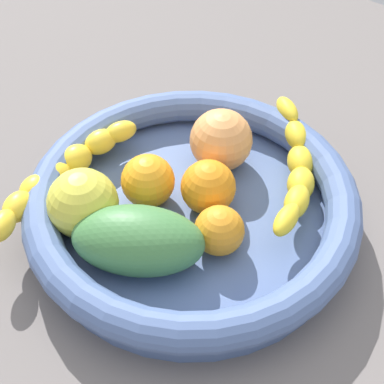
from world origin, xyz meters
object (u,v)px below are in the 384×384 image
object	(u,v)px
fruit_bowl	(192,206)
banana_draped_left	(59,175)
banana_draped_right	(296,168)
orange_mid_right	(208,187)
orange_mid_left	(219,231)
apple_yellow	(83,203)
orange_front	(148,181)
mango_green	(140,242)
peach_blush	(221,140)

from	to	relation	value
fruit_bowl	banana_draped_left	bearing A→B (deg)	25.88
banana_draped_right	orange_mid_right	distance (cm)	10.39
banana_draped_left	orange_mid_left	size ratio (longest dim) A/B	4.34
banana_draped_left	orange_mid_left	world-z (taller)	orange_mid_left
fruit_bowl	apple_yellow	world-z (taller)	apple_yellow
banana_draped_right	apple_yellow	bearing A→B (deg)	53.14
orange_front	mango_green	bearing A→B (deg)	125.89
mango_green	peach_blush	distance (cm)	16.80
fruit_bowl	orange_mid_left	distance (cm)	5.94
fruit_bowl	peach_blush	xyz separation A→B (cm)	(2.02, -8.05, 2.83)
orange_mid_right	mango_green	size ratio (longest dim) A/B	0.45
fruit_bowl	banana_draped_left	size ratio (longest dim) A/B	1.61
apple_yellow	orange_front	bearing A→B (deg)	-110.25
fruit_bowl	orange_front	bearing A→B (deg)	18.05
banana_draped_left	apple_yellow	distance (cm)	6.56
orange_mid_left	mango_green	xyz separation A→B (cm)	(4.95, 6.36, 0.71)
orange_mid_left	orange_mid_right	bearing A→B (deg)	-42.22
banana_draped_left	banana_draped_right	world-z (taller)	banana_draped_right
orange_front	fruit_bowl	bearing A→B (deg)	-161.95
fruit_bowl	apple_yellow	distance (cm)	11.77
banana_draped_right	mango_green	size ratio (longest dim) A/B	1.49
mango_green	apple_yellow	world-z (taller)	apple_yellow
banana_draped_right	mango_green	world-z (taller)	mango_green
banana_draped_left	banana_draped_right	distance (cm)	26.35
banana_draped_right	peach_blush	distance (cm)	9.07
fruit_bowl	orange_front	xyz separation A→B (cm)	(4.83, 1.57, 2.15)
orange_mid_left	orange_mid_right	world-z (taller)	orange_mid_right
orange_front	orange_mid_left	xyz separation A→B (cm)	(-10.03, 0.66, -0.36)
orange_front	apple_yellow	bearing A→B (deg)	69.75
banana_draped_left	orange_front	size ratio (longest dim) A/B	3.81
orange_mid_right	mango_green	world-z (taller)	mango_green
fruit_bowl	orange_mid_left	world-z (taller)	orange_mid_left
fruit_bowl	orange_mid_left	bearing A→B (deg)	156.71
banana_draped_right	mango_green	xyz separation A→B (cm)	(6.48, 18.85, 0.53)
orange_mid_left	banana_draped_right	bearing A→B (deg)	-96.97
orange_front	orange_mid_left	bearing A→B (deg)	176.21
fruit_bowl	orange_mid_right	distance (cm)	2.89
banana_draped_right	fruit_bowl	bearing A→B (deg)	56.72
orange_mid_right	orange_mid_left	bearing A→B (deg)	137.78
banana_draped_left	orange_mid_right	world-z (taller)	orange_mid_right
orange_front	peach_blush	size ratio (longest dim) A/B	0.81
fruit_bowl	apple_yellow	bearing A→B (deg)	49.30
fruit_bowl	mango_green	size ratio (longest dim) A/B	2.74
banana_draped_left	orange_mid_left	distance (cm)	19.24
orange_mid_left	peach_blush	world-z (taller)	peach_blush
banana_draped_left	mango_green	xyz separation A→B (cm)	(-13.80, 2.03, 0.79)
fruit_bowl	mango_green	bearing A→B (deg)	91.67
banana_draped_left	banana_draped_right	size ratio (longest dim) A/B	1.14
orange_mid_right	apple_yellow	size ratio (longest dim) A/B	0.81
fruit_bowl	apple_yellow	size ratio (longest dim) A/B	4.89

